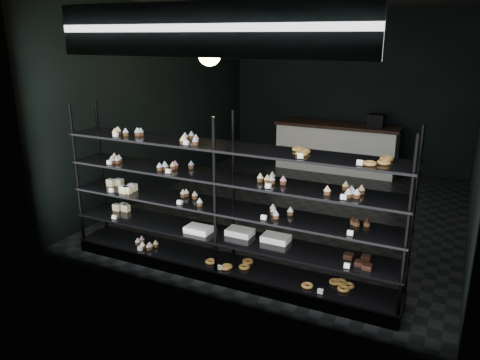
{
  "coord_description": "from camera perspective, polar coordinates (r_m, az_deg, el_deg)",
  "views": [
    {
      "loc": [
        2.31,
        -6.79,
        2.7
      ],
      "look_at": [
        -0.09,
        -1.9,
        1.01
      ],
      "focal_mm": 35.0,
      "sensor_mm": 36.0,
      "label": 1
    }
  ],
  "objects": [
    {
      "name": "service_counter",
      "position": [
        9.83,
        11.7,
        3.97
      ],
      "size": [
        2.5,
        0.65,
        1.23
      ],
      "color": "white",
      "rests_on": "room"
    },
    {
      "name": "signage",
      "position": [
        4.5,
        -4.95,
        17.84
      ],
      "size": [
        3.3,
        0.05,
        0.5
      ],
      "color": "#0D0C3D",
      "rests_on": "room"
    },
    {
      "name": "pendant_lamp",
      "position": [
        6.5,
        -3.75,
        15.03
      ],
      "size": [
        0.31,
        0.31,
        0.88
      ],
      "color": "black",
      "rests_on": "room"
    },
    {
      "name": "room",
      "position": [
        7.26,
        7.35,
        8.39
      ],
      "size": [
        5.01,
        6.01,
        3.2
      ],
      "color": "black",
      "rests_on": "ground"
    },
    {
      "name": "display_shelf",
      "position": [
        5.35,
        -2.09,
        -5.51
      ],
      "size": [
        4.0,
        0.5,
        1.91
      ],
      "color": "black",
      "rests_on": "room"
    }
  ]
}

